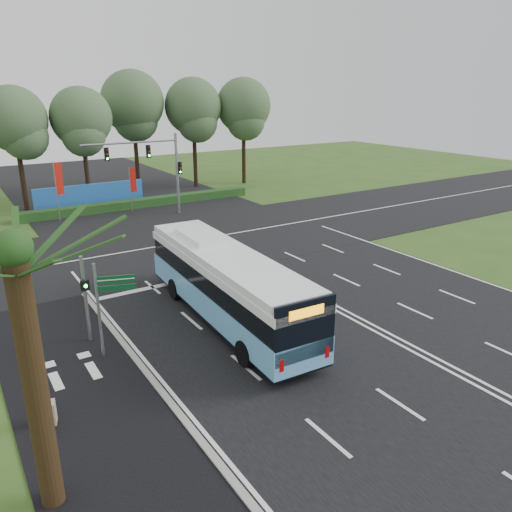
{
  "coord_description": "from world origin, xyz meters",
  "views": [
    {
      "loc": [
        -15.63,
        -19.9,
        10.6
      ],
      "look_at": [
        -1.64,
        2.0,
        1.85
      ],
      "focal_mm": 35.0,
      "sensor_mm": 36.0,
      "label": 1
    }
  ],
  "objects": [
    {
      "name": "road_main",
      "position": [
        0.0,
        0.0,
        0.02
      ],
      "size": [
        20.0,
        120.0,
        0.04
      ],
      "primitive_type": "cube",
      "color": "black",
      "rests_on": "ground"
    },
    {
      "name": "traffic_light_gantry",
      "position": [
        0.21,
        20.5,
        4.66
      ],
      "size": [
        8.41,
        0.28,
        7.0
      ],
      "color": "gray",
      "rests_on": "ground"
    },
    {
      "name": "kerb_strip",
      "position": [
        -10.1,
        -3.0,
        0.06
      ],
      "size": [
        0.25,
        18.0,
        0.12
      ],
      "primitive_type": "cube",
      "color": "gray",
      "rests_on": "ground"
    },
    {
      "name": "palm_tree",
      "position": [
        -14.5,
        -8.0,
        6.44
      ],
      "size": [
        3.2,
        3.2,
        7.65
      ],
      "color": "#382614",
      "rests_on": "ground"
    },
    {
      "name": "pedestrian_signal",
      "position": [
        -11.21,
        0.56,
        2.17
      ],
      "size": [
        0.36,
        0.44,
        3.97
      ],
      "rotation": [
        0.0,
        0.0,
        0.28
      ],
      "color": "gray",
      "rests_on": "ground"
    },
    {
      "name": "ground",
      "position": [
        0.0,
        0.0,
        0.0
      ],
      "size": [
        120.0,
        120.0,
        0.0
      ],
      "primitive_type": "plane",
      "color": "#2C511B",
      "rests_on": "ground"
    },
    {
      "name": "street_sign",
      "position": [
        -10.8,
        -1.19,
        2.59
      ],
      "size": [
        1.53,
        0.6,
        4.12
      ],
      "rotation": [
        0.0,
        0.0,
        -0.34
      ],
      "color": "gray",
      "rests_on": "ground"
    },
    {
      "name": "city_bus",
      "position": [
        -5.08,
        -0.81,
        1.86
      ],
      "size": [
        3.32,
        13.02,
        3.7
      ],
      "rotation": [
        0.0,
        0.0,
        -0.05
      ],
      "color": "#5FA9DD",
      "rests_on": "ground"
    },
    {
      "name": "banner_flag_mid",
      "position": [
        -1.14,
        23.25,
        2.64
      ],
      "size": [
        0.59,
        0.08,
        4.01
      ],
      "rotation": [
        0.0,
        0.0,
        -0.05
      ],
      "color": "gray",
      "rests_on": "ground"
    },
    {
      "name": "road_cross",
      "position": [
        0.0,
        12.0,
        0.03
      ],
      "size": [
        120.0,
        14.0,
        0.05
      ],
      "primitive_type": "cube",
      "color": "black",
      "rests_on": "ground"
    },
    {
      "name": "eucalyptus_row",
      "position": [
        -2.94,
        30.24,
        8.73
      ],
      "size": [
        41.63,
        9.82,
        12.75
      ],
      "color": "black",
      "rests_on": "ground"
    },
    {
      "name": "hedge",
      "position": [
        0.0,
        24.5,
        0.4
      ],
      "size": [
        22.0,
        1.2,
        0.8
      ],
      "primitive_type": "cube",
      "color": "#183C16",
      "rests_on": "ground"
    },
    {
      "name": "banner_flag_left",
      "position": [
        -7.39,
        23.3,
        3.23
      ],
      "size": [
        0.7,
        0.29,
        4.99
      ],
      "rotation": [
        0.0,
        0.0,
        0.34
      ],
      "color": "gray",
      "rests_on": "ground"
    },
    {
      "name": "blue_hoarding",
      "position": [
        -4.0,
        27.0,
        1.1
      ],
      "size": [
        10.0,
        0.3,
        2.2
      ],
      "primitive_type": "cube",
      "color": "blue",
      "rests_on": "ground"
    },
    {
      "name": "bike_path",
      "position": [
        -12.5,
        -3.0,
        0.03
      ],
      "size": [
        5.0,
        18.0,
        0.06
      ],
      "primitive_type": "cube",
      "color": "black",
      "rests_on": "ground"
    },
    {
      "name": "utility_cabinet",
      "position": [
        -13.94,
        -4.5,
        0.43
      ],
      "size": [
        0.61,
        0.55,
        0.86
      ],
      "primitive_type": "cube",
      "rotation": [
        0.0,
        0.0,
        -0.28
      ],
      "color": "#A29782",
      "rests_on": "ground"
    }
  ]
}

